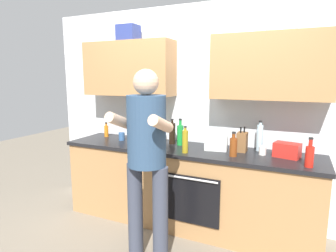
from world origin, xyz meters
The scene contains 19 objects.
ground_plane centered at (0.00, 0.00, 0.00)m, with size 12.00×12.00×0.00m, color #756B5B.
back_wall_unit centered at (0.00, 0.27, 1.49)m, with size 4.00×0.38×2.50m.
counter centered at (0.00, 0.00, 0.45)m, with size 2.84×0.67×0.90m.
person_standing centered at (-0.08, -0.75, 1.03)m, with size 0.49×0.45×1.74m.
bottle_water centered at (0.75, 0.22, 1.04)m, with size 0.07×0.07×0.32m.
bottle_soy centered at (-0.22, 0.12, 1.03)m, with size 0.07×0.07×0.30m.
bottle_juice centered at (-1.17, 0.14, 0.98)m, with size 0.06×0.06×0.19m.
bottle_syrup centered at (-0.54, -0.17, 1.01)m, with size 0.07×0.07×0.26m.
bottle_vinegar centered at (0.55, -0.12, 1.00)m, with size 0.07×0.07×0.25m.
bottle_hotsauce centered at (1.22, -0.19, 1.00)m, with size 0.07×0.07×0.26m.
bottle_soda centered at (-0.11, 0.11, 1.02)m, with size 0.07×0.07×0.31m.
bottle_oil centered at (0.07, -0.19, 1.02)m, with size 0.06×0.06×0.28m.
cup_stoneware centered at (-0.70, 0.18, 0.95)m, with size 0.07×0.07×0.10m, color slate.
cup_coffee centered at (0.81, 0.06, 0.94)m, with size 0.07×0.07×0.09m, color white.
cup_tea centered at (-0.86, 0.04, 0.95)m, with size 0.07×0.07×0.10m, color #33598C.
knife_block centered at (0.59, 0.11, 1.00)m, with size 0.10×0.14×0.26m.
grocery_bag_produce centered at (0.33, 0.07, 0.98)m, with size 0.23×0.17×0.16m, color silver.
grocery_bag_crisps centered at (1.03, 0.07, 0.97)m, with size 0.24×0.15×0.14m, color red.
grocery_bag_rice centered at (-0.45, 0.10, 0.99)m, with size 0.17×0.21×0.19m, color beige.
Camera 1 is at (1.11, -2.88, 1.67)m, focal length 30.55 mm.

